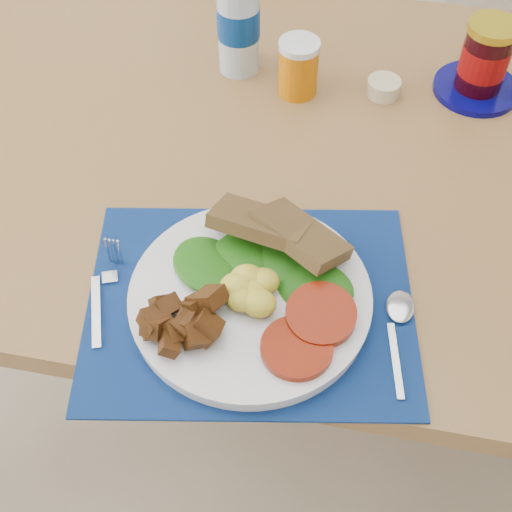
{
  "coord_description": "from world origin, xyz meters",
  "views": [
    {
      "loc": [
        0.21,
        -0.64,
        1.52
      ],
      "look_at": [
        0.1,
        -0.08,
        0.8
      ],
      "focal_mm": 50.0,
      "sensor_mm": 36.0,
      "label": 1
    }
  ],
  "objects_px": {
    "chair_far": "(273,6)",
    "breakfast_plate": "(245,295)",
    "juice_glass": "(298,69)",
    "water_bottle": "(238,13)",
    "jam_on_saucer": "(483,63)"
  },
  "relations": [
    {
      "from": "chair_far",
      "to": "jam_on_saucer",
      "type": "bearing_deg",
      "value": 125.61
    },
    {
      "from": "chair_far",
      "to": "water_bottle",
      "type": "bearing_deg",
      "value": 88.09
    },
    {
      "from": "water_bottle",
      "to": "juice_glass",
      "type": "distance_m",
      "value": 0.13
    },
    {
      "from": "breakfast_plate",
      "to": "water_bottle",
      "type": "height_order",
      "value": "water_bottle"
    },
    {
      "from": "breakfast_plate",
      "to": "jam_on_saucer",
      "type": "bearing_deg",
      "value": 79.7
    },
    {
      "from": "water_bottle",
      "to": "juice_glass",
      "type": "height_order",
      "value": "water_bottle"
    },
    {
      "from": "jam_on_saucer",
      "to": "juice_glass",
      "type": "bearing_deg",
      "value": -168.73
    },
    {
      "from": "juice_glass",
      "to": "chair_far",
      "type": "bearing_deg",
      "value": 103.77
    },
    {
      "from": "juice_glass",
      "to": "water_bottle",
      "type": "bearing_deg",
      "value": 157.7
    },
    {
      "from": "breakfast_plate",
      "to": "juice_glass",
      "type": "xyz_separation_m",
      "value": [
        -0.0,
        0.45,
        0.02
      ]
    },
    {
      "from": "breakfast_plate",
      "to": "juice_glass",
      "type": "distance_m",
      "value": 0.45
    },
    {
      "from": "chair_far",
      "to": "juice_glass",
      "type": "relative_size",
      "value": 11.62
    },
    {
      "from": "chair_far",
      "to": "breakfast_plate",
      "type": "height_order",
      "value": "chair_far"
    },
    {
      "from": "breakfast_plate",
      "to": "water_bottle",
      "type": "distance_m",
      "value": 0.52
    },
    {
      "from": "breakfast_plate",
      "to": "jam_on_saucer",
      "type": "relative_size",
      "value": 2.16
    }
  ]
}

